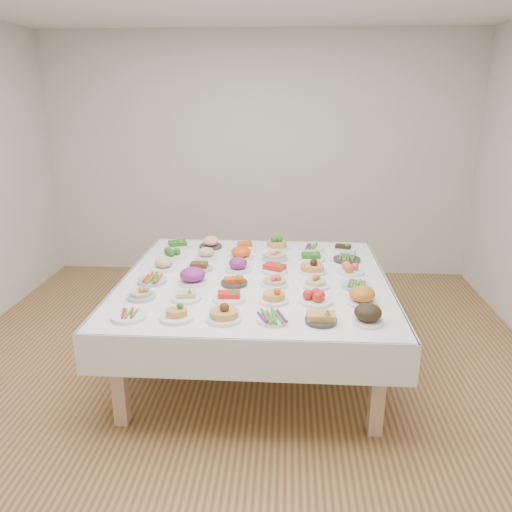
# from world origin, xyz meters

# --- Properties ---
(room_envelope) EXTENTS (5.02, 5.02, 2.81)m
(room_envelope) POSITION_xyz_m (0.00, 0.00, 1.83)
(room_envelope) COLOR #A47D44
(room_envelope) RESTS_ON ground
(display_table) EXTENTS (2.07, 2.07, 0.75)m
(display_table) POSITION_xyz_m (0.11, 0.25, 0.68)
(display_table) COLOR white
(display_table) RESTS_ON ground
(dish_0) EXTENTS (0.23, 0.23, 0.05)m
(dish_0) POSITION_xyz_m (-0.65, -0.53, 0.77)
(dish_0) COLOR white
(dish_0) RESTS_ON display_table
(dish_1) EXTENTS (0.22, 0.22, 0.12)m
(dish_1) POSITION_xyz_m (-0.34, -0.52, 0.80)
(dish_1) COLOR white
(dish_1) RESTS_ON display_table
(dish_2) EXTENTS (0.23, 0.23, 0.15)m
(dish_2) POSITION_xyz_m (-0.04, -0.52, 0.82)
(dish_2) COLOR white
(dish_2) RESTS_ON display_table
(dish_3) EXTENTS (0.22, 0.20, 0.05)m
(dish_3) POSITION_xyz_m (0.27, -0.52, 0.77)
(dish_3) COLOR white
(dish_3) RESTS_ON display_table
(dish_4) EXTENTS (0.20, 0.20, 0.09)m
(dish_4) POSITION_xyz_m (0.58, -0.52, 0.79)
(dish_4) COLOR #2D2A28
(dish_4) RESTS_ON display_table
(dish_5) EXTENTS (0.20, 0.20, 0.12)m
(dish_5) POSITION_xyz_m (0.87, -0.51, 0.81)
(dish_5) COLOR white
(dish_5) RESTS_ON display_table
(dish_6) EXTENTS (0.21, 0.21, 0.12)m
(dish_6) POSITION_xyz_m (-0.66, -0.20, 0.81)
(dish_6) COLOR #4C66B2
(dish_6) RESTS_ON display_table
(dish_7) EXTENTS (0.21, 0.21, 0.08)m
(dish_7) POSITION_xyz_m (-0.34, -0.21, 0.78)
(dish_7) COLOR white
(dish_7) RESTS_ON display_table
(dish_8) EXTENTS (0.22, 0.22, 0.10)m
(dish_8) POSITION_xyz_m (-0.04, -0.20, 0.79)
(dish_8) COLOR white
(dish_8) RESTS_ON display_table
(dish_9) EXTENTS (0.20, 0.20, 0.12)m
(dish_9) POSITION_xyz_m (0.27, -0.21, 0.80)
(dish_9) COLOR white
(dish_9) RESTS_ON display_table
(dish_10) EXTENTS (0.23, 0.23, 0.10)m
(dish_10) POSITION_xyz_m (0.56, -0.20, 0.80)
(dish_10) COLOR white
(dish_10) RESTS_ON display_table
(dish_11) EXTENTS (0.21, 0.21, 0.12)m
(dish_11) POSITION_xyz_m (0.88, -0.20, 0.81)
(dish_11) COLOR white
(dish_11) RESTS_ON display_table
(dish_12) EXTENTS (0.22, 0.22, 0.06)m
(dish_12) POSITION_xyz_m (-0.66, 0.10, 0.78)
(dish_12) COLOR #4C66B2
(dish_12) RESTS_ON display_table
(dish_13) EXTENTS (0.22, 0.22, 0.14)m
(dish_13) POSITION_xyz_m (-0.35, 0.10, 0.82)
(dish_13) COLOR white
(dish_13) RESTS_ON display_table
(dish_14) EXTENTS (0.20, 0.20, 0.08)m
(dish_14) POSITION_xyz_m (-0.03, 0.09, 0.78)
(dish_14) COLOR #2D2A28
(dish_14) RESTS_ON display_table
(dish_15) EXTENTS (0.20, 0.20, 0.11)m
(dish_15) POSITION_xyz_m (0.27, 0.10, 0.80)
(dish_15) COLOR white
(dish_15) RESTS_ON display_table
(dish_16) EXTENTS (0.21, 0.21, 0.12)m
(dish_16) POSITION_xyz_m (0.58, 0.09, 0.80)
(dish_16) COLOR white
(dish_16) RESTS_ON display_table
(dish_17) EXTENTS (0.22, 0.22, 0.05)m
(dish_17) POSITION_xyz_m (0.88, 0.09, 0.77)
(dish_17) COLOR #4C66B2
(dish_17) RESTS_ON display_table
(dish_18) EXTENTS (0.21, 0.21, 0.12)m
(dish_18) POSITION_xyz_m (-0.65, 0.40, 0.81)
(dish_18) COLOR white
(dish_18) RESTS_ON display_table
(dish_19) EXTENTS (0.21, 0.21, 0.08)m
(dish_19) POSITION_xyz_m (-0.35, 0.41, 0.78)
(dish_19) COLOR #4C66B2
(dish_19) RESTS_ON display_table
(dish_20) EXTENTS (0.20, 0.20, 0.11)m
(dish_20) POSITION_xyz_m (-0.03, 0.40, 0.80)
(dish_20) COLOR white
(dish_20) RESTS_ON display_table
(dish_21) EXTENTS (0.21, 0.21, 0.10)m
(dish_21) POSITION_xyz_m (0.26, 0.40, 0.79)
(dish_21) COLOR white
(dish_21) RESTS_ON display_table
(dish_22) EXTENTS (0.23, 0.22, 0.14)m
(dish_22) POSITION_xyz_m (0.56, 0.39, 0.82)
(dish_22) COLOR white
(dish_22) RESTS_ON display_table
(dish_23) EXTENTS (0.21, 0.21, 0.10)m
(dish_23) POSITION_xyz_m (0.87, 0.41, 0.79)
(dish_23) COLOR white
(dish_23) RESTS_ON display_table
(dish_24) EXTENTS (0.23, 0.23, 0.10)m
(dish_24) POSITION_xyz_m (-0.65, 0.72, 0.79)
(dish_24) COLOR white
(dish_24) RESTS_ON display_table
(dish_25) EXTENTS (0.20, 0.20, 0.11)m
(dish_25) POSITION_xyz_m (-0.34, 0.70, 0.80)
(dish_25) COLOR white
(dish_25) RESTS_ON display_table
(dish_26) EXTENTS (0.20, 0.20, 0.12)m
(dish_26) POSITION_xyz_m (-0.04, 0.71, 0.80)
(dish_26) COLOR white
(dish_26) RESTS_ON display_table
(dish_27) EXTENTS (0.22, 0.22, 0.13)m
(dish_27) POSITION_xyz_m (0.25, 0.72, 0.81)
(dish_27) COLOR #4C66B2
(dish_27) RESTS_ON display_table
(dish_28) EXTENTS (0.23, 0.23, 0.11)m
(dish_28) POSITION_xyz_m (0.57, 0.72, 0.80)
(dish_28) COLOR white
(dish_28) RESTS_ON display_table
(dish_29) EXTENTS (0.23, 0.23, 0.05)m
(dish_29) POSITION_xyz_m (0.87, 0.71, 0.77)
(dish_29) COLOR #2D2A28
(dish_29) RESTS_ON display_table
(dish_30) EXTENTS (0.22, 0.22, 0.10)m
(dish_30) POSITION_xyz_m (-0.66, 1.01, 0.80)
(dish_30) COLOR white
(dish_30) RESTS_ON display_table
(dish_31) EXTENTS (0.21, 0.21, 0.11)m
(dish_31) POSITION_xyz_m (-0.35, 1.01, 0.80)
(dish_31) COLOR #2D2A28
(dish_31) RESTS_ON display_table
(dish_32) EXTENTS (0.21, 0.21, 0.09)m
(dish_32) POSITION_xyz_m (-0.03, 1.02, 0.79)
(dish_32) COLOR white
(dish_32) RESTS_ON display_table
(dish_33) EXTENTS (0.22, 0.21, 0.13)m
(dish_33) POSITION_xyz_m (0.26, 1.02, 0.81)
(dish_33) COLOR white
(dish_33) RESTS_ON display_table
(dish_34) EXTENTS (0.23, 0.23, 0.06)m
(dish_34) POSITION_xyz_m (0.58, 1.01, 0.77)
(dish_34) COLOR white
(dish_34) RESTS_ON display_table
(dish_35) EXTENTS (0.23, 0.23, 0.09)m
(dish_35) POSITION_xyz_m (0.87, 1.01, 0.78)
(dish_35) COLOR white
(dish_35) RESTS_ON display_table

